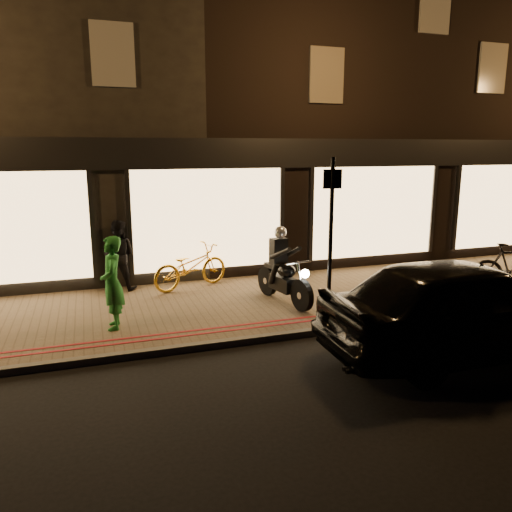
{
  "coord_description": "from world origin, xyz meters",
  "views": [
    {
      "loc": [
        -2.72,
        -7.58,
        3.27
      ],
      "look_at": [
        0.49,
        1.91,
        1.1
      ],
      "focal_mm": 35.0,
      "sensor_mm": 36.0,
      "label": 1
    }
  ],
  "objects_px": {
    "sign_post": "(331,229)",
    "bicycle_gold": "(191,267)",
    "person_green": "(112,283)",
    "motorcycle": "(283,273)",
    "parked_car": "(465,306)"
  },
  "relations": [
    {
      "from": "sign_post",
      "to": "bicycle_gold",
      "type": "xyz_separation_m",
      "value": [
        -2.12,
        2.75,
        -1.18
      ]
    },
    {
      "from": "bicycle_gold",
      "to": "person_green",
      "type": "distance_m",
      "value": 2.84
    },
    {
      "from": "sign_post",
      "to": "bicycle_gold",
      "type": "height_order",
      "value": "sign_post"
    },
    {
      "from": "motorcycle",
      "to": "sign_post",
      "type": "relative_size",
      "value": 0.64
    },
    {
      "from": "motorcycle",
      "to": "person_green",
      "type": "relative_size",
      "value": 1.16
    },
    {
      "from": "motorcycle",
      "to": "bicycle_gold",
      "type": "xyz_separation_m",
      "value": [
        -1.6,
        1.68,
        -0.11
      ]
    },
    {
      "from": "person_green",
      "to": "motorcycle",
      "type": "bearing_deg",
      "value": 100.55
    },
    {
      "from": "bicycle_gold",
      "to": "parked_car",
      "type": "relative_size",
      "value": 0.4
    },
    {
      "from": "motorcycle",
      "to": "parked_car",
      "type": "distance_m",
      "value": 3.68
    },
    {
      "from": "sign_post",
      "to": "bicycle_gold",
      "type": "bearing_deg",
      "value": 127.66
    },
    {
      "from": "motorcycle",
      "to": "person_green",
      "type": "xyz_separation_m",
      "value": [
        -3.42,
        -0.46,
        0.22
      ]
    },
    {
      "from": "sign_post",
      "to": "parked_car",
      "type": "relative_size",
      "value": 0.63
    },
    {
      "from": "motorcycle",
      "to": "sign_post",
      "type": "height_order",
      "value": "sign_post"
    },
    {
      "from": "motorcycle",
      "to": "bicycle_gold",
      "type": "relative_size",
      "value": 1.01
    },
    {
      "from": "motorcycle",
      "to": "parked_car",
      "type": "relative_size",
      "value": 0.41
    }
  ]
}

